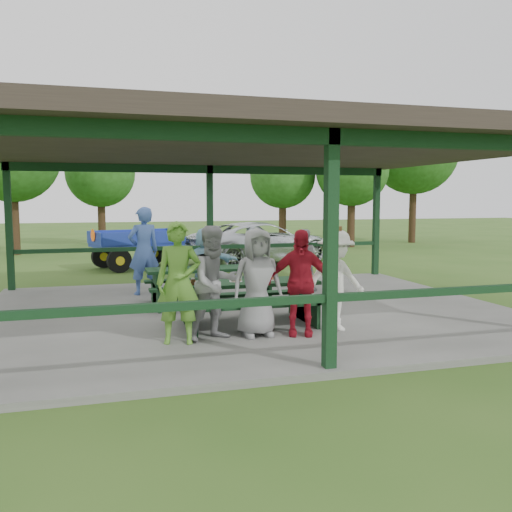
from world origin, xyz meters
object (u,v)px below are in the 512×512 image
object	(u,v)px
contestant_white_fedora	(335,280)
spectator_lblue	(205,262)
contestant_grey_left	(215,283)
spectator_grey	(303,260)
farm_trailer	(137,248)
pickup_truck	(261,243)
contestant_grey_mid	(257,282)
picnic_table_far	(210,281)
picnic_table_near	(248,297)
contestant_red	(300,282)
spectator_blue	(144,251)
contestant_green	(179,283)

from	to	relation	value
contestant_white_fedora	spectator_lblue	world-z (taller)	contestant_white_fedora
contestant_grey_left	spectator_grey	xyz separation A→B (m)	(2.89, 3.78, -0.15)
contestant_white_fedora	farm_trailer	xyz separation A→B (m)	(-2.47, 9.92, -0.27)
spectator_lblue	farm_trailer	size ratio (longest dim) A/B	0.40
contestant_grey_left	pickup_truck	world-z (taller)	contestant_grey_left
farm_trailer	spectator_grey	bearing A→B (deg)	-79.31
contestant_grey_mid	spectator_lblue	xyz separation A→B (m)	(-0.11, 3.68, -0.08)
contestant_grey_mid	picnic_table_far	bearing A→B (deg)	90.71
picnic_table_near	spectator_lblue	size ratio (longest dim) A/B	1.57
contestant_grey_mid	farm_trailer	world-z (taller)	contestant_grey_mid
contestant_grey_mid	contestant_white_fedora	world-z (taller)	contestant_white_fedora
spectator_lblue	pickup_truck	bearing A→B (deg)	-91.99
contestant_grey_left	spectator_lblue	distance (m)	3.75
contestant_grey_mid	contestant_red	distance (m)	0.67
contestant_grey_mid	pickup_truck	size ratio (longest dim) A/B	0.33
contestant_red	spectator_grey	xyz separation A→B (m)	(1.56, 3.88, -0.11)
contestant_red	spectator_blue	xyz separation A→B (m)	(-2.05, 4.44, 0.15)
picnic_table_near	spectator_lblue	xyz separation A→B (m)	(-0.18, 2.88, 0.30)
contestant_red	farm_trailer	size ratio (longest dim) A/B	0.44
picnic_table_near	contestant_green	distance (m)	1.64
contestant_grey_left	spectator_grey	size ratio (longest dim) A/B	1.20
picnic_table_near	spectator_grey	xyz separation A→B (m)	(2.14, 2.95, 0.26)
contestant_grey_left	spectator_grey	world-z (taller)	contestant_grey_left
contestant_white_fedora	pickup_truck	world-z (taller)	contestant_white_fedora
contestant_white_fedora	spectator_blue	world-z (taller)	spectator_blue
contestant_grey_left	contestant_white_fedora	bearing A→B (deg)	-19.03
contestant_green	contestant_grey_mid	distance (m)	1.24
picnic_table_far	spectator_grey	bearing A→B (deg)	21.48
pickup_truck	spectator_lblue	bearing A→B (deg)	136.39
picnic_table_near	farm_trailer	size ratio (longest dim) A/B	0.63
spectator_blue	pickup_truck	size ratio (longest dim) A/B	0.38
contestant_grey_mid	spectator_blue	bearing A→B (deg)	104.60
contestant_grey_mid	spectator_lblue	distance (m)	3.68
contestant_green	spectator_grey	world-z (taller)	contestant_green
picnic_table_near	contestant_green	world-z (taller)	contestant_green
contestant_green	spectator_blue	world-z (taller)	spectator_blue
pickup_truck	farm_trailer	xyz separation A→B (m)	(-4.27, -0.21, -0.07)
contestant_grey_mid	spectator_blue	size ratio (longest dim) A/B	0.86
contestant_grey_mid	contestant_grey_left	bearing A→B (deg)	179.16
contestant_grey_mid	spectator_blue	distance (m)	4.54
contestant_grey_left	contestant_white_fedora	xyz separation A→B (m)	(1.99, -0.01, -0.04)
picnic_table_far	contestant_grey_left	bearing A→B (deg)	-99.61
contestant_green	spectator_grey	size ratio (longest dim) A/B	1.25
picnic_table_near	pickup_truck	size ratio (longest dim) A/B	0.46
picnic_table_far	contestant_grey_left	distance (m)	2.90
contestant_grey_mid	pickup_truck	xyz separation A→B (m)	(3.11, 10.10, -0.22)
picnic_table_far	picnic_table_near	bearing A→B (deg)	-82.38
contestant_red	spectator_blue	size ratio (longest dim) A/B	0.85
contestant_green	contestant_grey_left	xyz separation A→B (m)	(0.56, 0.05, -0.04)
pickup_truck	contestant_green	bearing A→B (deg)	139.93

